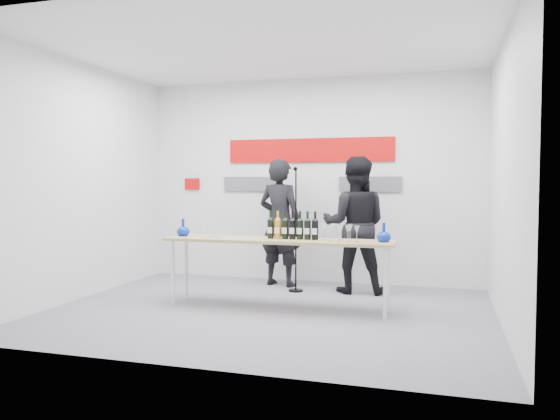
{
  "coord_description": "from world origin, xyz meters",
  "views": [
    {
      "loc": [
        1.89,
        -5.9,
        1.49
      ],
      "look_at": [
        0.05,
        0.3,
        1.15
      ],
      "focal_mm": 35.0,
      "sensor_mm": 36.0,
      "label": 1
    }
  ],
  "objects_px": {
    "presenter_right": "(355,225)",
    "presenter_left": "(280,223)",
    "mic_stand": "(296,254)",
    "tasting_table": "(278,244)"
  },
  "relations": [
    {
      "from": "tasting_table",
      "to": "presenter_right",
      "type": "xyz_separation_m",
      "value": [
        0.73,
        1.16,
        0.16
      ]
    },
    {
      "from": "presenter_right",
      "to": "mic_stand",
      "type": "height_order",
      "value": "presenter_right"
    },
    {
      "from": "presenter_left",
      "to": "presenter_right",
      "type": "bearing_deg",
      "value": -174.89
    },
    {
      "from": "tasting_table",
      "to": "mic_stand",
      "type": "height_order",
      "value": "mic_stand"
    },
    {
      "from": "presenter_right",
      "to": "presenter_left",
      "type": "bearing_deg",
      "value": -13.32
    },
    {
      "from": "presenter_left",
      "to": "mic_stand",
      "type": "bearing_deg",
      "value": 146.86
    },
    {
      "from": "presenter_right",
      "to": "mic_stand",
      "type": "distance_m",
      "value": 0.89
    },
    {
      "from": "presenter_left",
      "to": "presenter_right",
      "type": "distance_m",
      "value": 1.11
    },
    {
      "from": "mic_stand",
      "to": "tasting_table",
      "type": "bearing_deg",
      "value": -73.47
    },
    {
      "from": "tasting_table",
      "to": "presenter_left",
      "type": "xyz_separation_m",
      "value": [
        -0.36,
        1.33,
        0.15
      ]
    }
  ]
}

